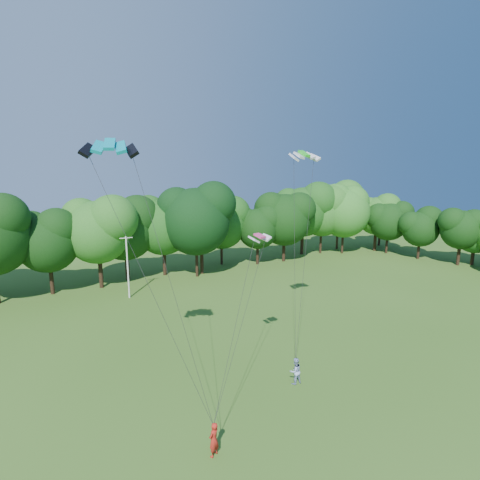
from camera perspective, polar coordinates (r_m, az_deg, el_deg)
ground at (r=23.97m, az=16.57°, el=-28.22°), size 160.00×160.00×0.00m
utility_pole at (r=45.03m, az=-16.75°, el=-3.87°), size 1.46×0.18×7.30m
kite_flyer_left at (r=22.28m, az=-4.03°, el=-28.06°), size 0.84×0.74×1.92m
kite_flyer_right at (r=28.06m, az=8.41°, el=-19.13°), size 0.94×0.74×1.91m
kite_teal at (r=21.60m, az=-19.26°, el=13.63°), size 3.03×1.97×0.73m
kite_green at (r=30.14m, az=9.75°, el=12.84°), size 2.44×1.14×0.56m
kite_pink at (r=24.78m, az=3.03°, el=0.65°), size 1.65×1.01×0.27m
tree_back_center at (r=51.05m, az=-6.77°, el=4.44°), size 10.13×10.13×14.73m
tree_back_east at (r=67.39m, az=15.64°, el=5.28°), size 9.59×9.59×13.95m
tree_flank_east at (r=67.85m, az=32.29°, el=1.37°), size 6.18×6.18×8.99m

